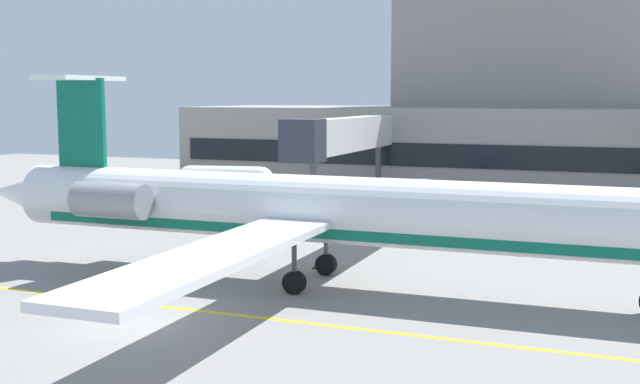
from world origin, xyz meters
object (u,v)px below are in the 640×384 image
(baggage_tug, at_px, (139,184))
(fuel_tank, at_px, (225,179))
(regional_jet, at_px, (333,211))
(pushback_tractor, at_px, (423,197))

(baggage_tug, height_order, fuel_tank, fuel_tank)
(regional_jet, relative_size, pushback_tractor, 9.23)
(regional_jet, bearing_deg, pushback_tractor, 94.57)
(pushback_tractor, relative_size, fuel_tank, 0.51)
(baggage_tug, distance_m, pushback_tractor, 22.19)
(fuel_tank, bearing_deg, pushback_tractor, -8.51)
(pushback_tractor, distance_m, fuel_tank, 16.31)
(pushback_tractor, bearing_deg, baggage_tug, -179.77)
(regional_jet, relative_size, fuel_tank, 4.71)
(regional_jet, distance_m, fuel_tank, 29.88)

